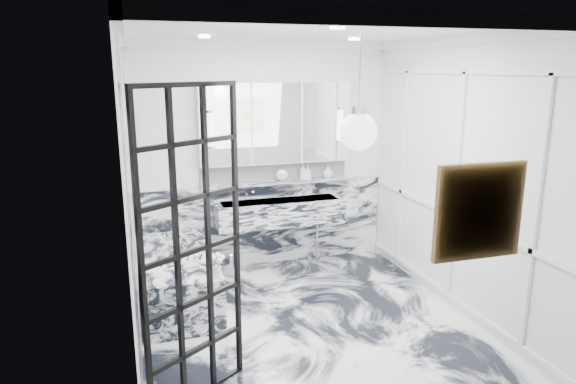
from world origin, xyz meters
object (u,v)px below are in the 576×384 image
object	(u,v)px
crittall_door	(193,251)
bathtub	(179,278)
trough_sink	(280,212)
mirror_cabinet	(276,123)

from	to	relation	value
crittall_door	bathtub	xyz separation A→B (m)	(-0.00, 1.70, -0.91)
crittall_door	trough_sink	world-z (taller)	crittall_door
trough_sink	bathtub	size ratio (longest dim) A/B	0.97
trough_sink	mirror_cabinet	xyz separation A→B (m)	(-0.00, 0.17, 1.09)
mirror_cabinet	crittall_door	bearing A→B (deg)	-117.60
crittall_door	trough_sink	distance (m)	2.75
mirror_cabinet	bathtub	distance (m)	2.20
trough_sink	bathtub	world-z (taller)	trough_sink
crittall_door	mirror_cabinet	size ratio (longest dim) A/B	1.25
crittall_door	bathtub	world-z (taller)	crittall_door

